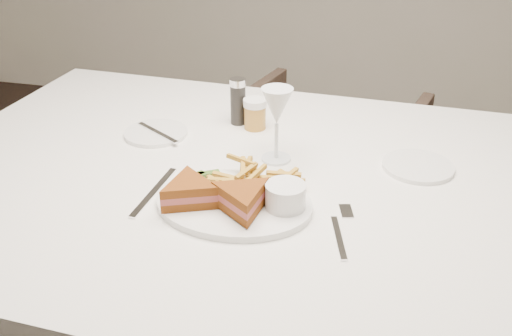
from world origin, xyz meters
The scene contains 3 objects.
table centered at (0.05, 0.34, 0.38)m, with size 1.60×1.06×0.75m, color white.
chair_far centered at (0.07, 1.16, 0.34)m, with size 0.66×0.62×0.68m, color #46352B.
table_setting centered at (0.03, 0.30, 0.79)m, with size 0.81×0.64×0.18m.
Camera 1 is at (0.30, -0.72, 1.37)m, focal length 40.00 mm.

